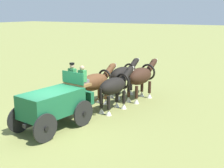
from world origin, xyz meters
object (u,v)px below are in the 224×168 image
(show_wagon, at_px, (55,103))
(draft_horse_rear_near, at_px, (96,83))
(draft_horse_lead_near, at_px, (123,75))
(draft_horse_rear_off, at_px, (115,87))
(draft_horse_lead_off, at_px, (141,77))

(show_wagon, height_order, draft_horse_rear_near, show_wagon)
(draft_horse_lead_near, bearing_deg, draft_horse_rear_off, -160.56)
(draft_horse_rear_near, distance_m, draft_horse_rear_off, 1.30)
(draft_horse_lead_off, bearing_deg, draft_horse_rear_near, 146.11)
(show_wagon, bearing_deg, draft_horse_rear_near, 3.09)
(draft_horse_rear_near, bearing_deg, draft_horse_lead_near, -7.22)
(show_wagon, bearing_deg, draft_horse_rear_off, -17.50)
(draft_horse_rear_off, relative_size, draft_horse_lead_near, 0.99)
(show_wagon, xyz_separation_m, draft_horse_lead_near, (6.21, -0.13, 0.13))
(draft_horse_rear_off, bearing_deg, draft_horse_lead_near, 19.44)
(draft_horse_lead_near, bearing_deg, show_wagon, 178.79)
(draft_horse_lead_near, bearing_deg, draft_horse_lead_off, -97.76)
(draft_horse_rear_near, xyz_separation_m, draft_horse_lead_off, (2.40, -1.61, 0.06))
(draft_horse_rear_off, relative_size, draft_horse_lead_off, 0.95)
(draft_horse_rear_off, height_order, draft_horse_lead_near, draft_horse_lead_near)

